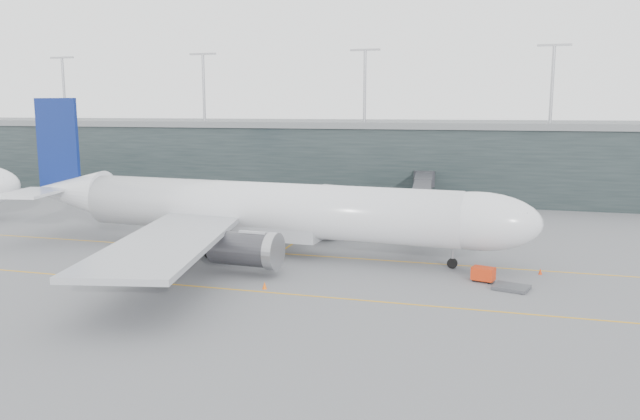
# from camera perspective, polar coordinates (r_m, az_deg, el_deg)

# --- Properties ---
(ground) EXTENTS (320.00, 320.00, 0.00)m
(ground) POSITION_cam_1_polar(r_m,az_deg,el_deg) (83.38, -6.16, -3.14)
(ground) COLOR #5C5C61
(ground) RESTS_ON ground
(taxiline_a) EXTENTS (160.00, 0.25, 0.02)m
(taxiline_a) POSITION_cam_1_polar(r_m,az_deg,el_deg) (79.77, -7.23, -3.73)
(taxiline_a) COLOR orange
(taxiline_a) RESTS_ON ground
(taxiline_b) EXTENTS (160.00, 0.25, 0.02)m
(taxiline_b) POSITION_cam_1_polar(r_m,az_deg,el_deg) (65.82, -12.69, -6.70)
(taxiline_b) COLOR orange
(taxiline_b) RESTS_ON ground
(taxiline_lead_main) EXTENTS (0.25, 60.00, 0.02)m
(taxiline_lead_main) POSITION_cam_1_polar(r_m,az_deg,el_deg) (100.46, 0.74, -0.95)
(taxiline_lead_main) COLOR orange
(taxiline_lead_main) RESTS_ON ground
(terminal) EXTENTS (240.00, 36.00, 29.00)m
(terminal) POSITION_cam_1_polar(r_m,az_deg,el_deg) (137.33, 2.83, 5.00)
(terminal) COLOR black
(terminal) RESTS_ON ground
(main_aircraft) EXTENTS (68.75, 64.45, 19.27)m
(main_aircraft) POSITION_cam_1_polar(r_m,az_deg,el_deg) (77.82, -5.38, 0.03)
(main_aircraft) COLOR silver
(main_aircraft) RESTS_ON ground
(jet_bridge) EXTENTS (7.25, 44.42, 6.44)m
(jet_bridge) POSITION_cam_1_polar(r_m,az_deg,el_deg) (99.90, 9.68, 1.65)
(jet_bridge) COLOR #2C2D32
(jet_bridge) RESTS_ON ground
(gse_cart) EXTENTS (2.58, 2.02, 1.54)m
(gse_cart) POSITION_cam_1_polar(r_m,az_deg,el_deg) (67.38, 14.70, -5.65)
(gse_cart) COLOR red
(gse_cart) RESTS_ON ground
(baggage_dolly) EXTENTS (3.96, 3.50, 0.33)m
(baggage_dolly) POSITION_cam_1_polar(r_m,az_deg,el_deg) (65.54, 17.09, -6.78)
(baggage_dolly) COLOR #3C3D42
(baggage_dolly) RESTS_ON ground
(uld_a) EXTENTS (1.82, 1.48, 1.59)m
(uld_a) POSITION_cam_1_polar(r_m,az_deg,el_deg) (94.77, -5.94, -1.12)
(uld_a) COLOR #343439
(uld_a) RESTS_ON ground
(uld_b) EXTENTS (2.56, 2.25, 1.98)m
(uld_b) POSITION_cam_1_polar(r_m,az_deg,el_deg) (93.32, -4.51, -1.13)
(uld_b) COLOR #343439
(uld_b) RESTS_ON ground
(uld_c) EXTENTS (2.38, 2.08, 1.87)m
(uld_c) POSITION_cam_1_polar(r_m,az_deg,el_deg) (91.71, -3.34, -1.34)
(uld_c) COLOR #343439
(uld_c) RESTS_ON ground
(cone_nose) EXTENTS (0.42, 0.42, 0.67)m
(cone_nose) POSITION_cam_1_polar(r_m,az_deg,el_deg) (72.19, 19.50, -5.32)
(cone_nose) COLOR red
(cone_nose) RESTS_ON ground
(cone_wing_stbd) EXTENTS (0.47, 0.47, 0.75)m
(cone_wing_stbd) POSITION_cam_1_polar(r_m,az_deg,el_deg) (62.99, -5.09, -6.88)
(cone_wing_stbd) COLOR #F05C0D
(cone_wing_stbd) RESTS_ON ground
(cone_wing_port) EXTENTS (0.49, 0.49, 0.78)m
(cone_wing_port) POSITION_cam_1_polar(r_m,az_deg,el_deg) (92.17, 1.83, -1.65)
(cone_wing_port) COLOR #E35B0C
(cone_wing_port) RESTS_ON ground
(cone_tail) EXTENTS (0.42, 0.42, 0.66)m
(cone_tail) POSITION_cam_1_polar(r_m,az_deg,el_deg) (78.68, -14.52, -3.90)
(cone_tail) COLOR #FD590E
(cone_tail) RESTS_ON ground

